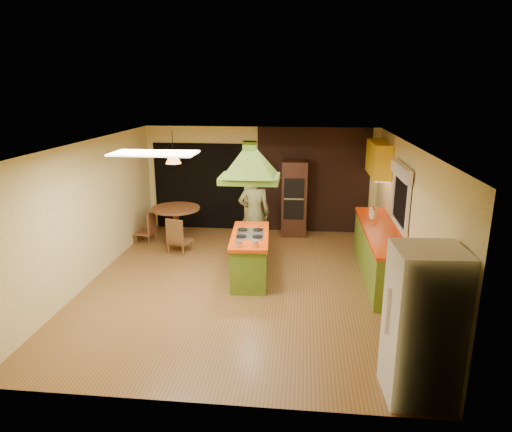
# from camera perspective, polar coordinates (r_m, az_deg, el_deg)

# --- Properties ---
(ground) EXTENTS (6.50, 6.50, 0.00)m
(ground) POSITION_cam_1_polar(r_m,az_deg,el_deg) (8.27, -1.60, -8.38)
(ground) COLOR brown
(ground) RESTS_ON ground
(room_walls) EXTENTS (5.50, 6.50, 6.50)m
(room_walls) POSITION_cam_1_polar(r_m,az_deg,el_deg) (7.84, -1.67, -0.02)
(room_walls) COLOR beige
(room_walls) RESTS_ON ground
(ceiling_plane) EXTENTS (6.50, 6.50, 0.00)m
(ceiling_plane) POSITION_cam_1_polar(r_m,az_deg,el_deg) (7.59, -1.74, 9.09)
(ceiling_plane) COLOR silver
(ceiling_plane) RESTS_ON room_walls
(brick_panel) EXTENTS (2.64, 0.03, 2.50)m
(brick_panel) POSITION_cam_1_polar(r_m,az_deg,el_deg) (10.92, 7.13, 4.41)
(brick_panel) COLOR #381E14
(brick_panel) RESTS_ON ground
(nook_opening) EXTENTS (2.20, 0.03, 2.10)m
(nook_opening) POSITION_cam_1_polar(r_m,az_deg,el_deg) (11.24, -7.09, 3.69)
(nook_opening) COLOR black
(nook_opening) RESTS_ON ground
(right_counter) EXTENTS (0.62, 3.05, 0.92)m
(right_counter) POSITION_cam_1_polar(r_m,az_deg,el_deg) (8.71, 15.16, -4.39)
(right_counter) COLOR olive
(right_counter) RESTS_ON ground
(upper_cabinets) EXTENTS (0.34, 1.40, 0.70)m
(upper_cabinets) POSITION_cam_1_polar(r_m,az_deg,el_deg) (9.90, 15.07, 6.93)
(upper_cabinets) COLOR yellow
(upper_cabinets) RESTS_ON room_walls
(window_right) EXTENTS (0.12, 1.35, 1.06)m
(window_right) POSITION_cam_1_polar(r_m,az_deg,el_deg) (8.21, 17.72, 3.70)
(window_right) COLOR black
(window_right) RESTS_ON room_walls
(fluor_panel) EXTENTS (1.20, 0.60, 0.03)m
(fluor_panel) POSITION_cam_1_polar(r_m,az_deg,el_deg) (6.68, -12.62, 7.66)
(fluor_panel) COLOR white
(fluor_panel) RESTS_ON ceiling_plane
(kitchen_island) EXTENTS (0.78, 1.69, 0.85)m
(kitchen_island) POSITION_cam_1_polar(r_m,az_deg,el_deg) (8.36, -0.76, -4.97)
(kitchen_island) COLOR #5E7F1F
(kitchen_island) RESTS_ON ground
(range_hood) EXTENTS (1.02, 0.74, 0.79)m
(range_hood) POSITION_cam_1_polar(r_m,az_deg,el_deg) (7.90, -0.80, 7.53)
(range_hood) COLOR #53761D
(range_hood) RESTS_ON ceiling_plane
(man) EXTENTS (0.70, 0.52, 1.78)m
(man) POSITION_cam_1_polar(r_m,az_deg,el_deg) (9.33, -0.23, 0.27)
(man) COLOR brown
(man) RESTS_ON ground
(refrigerator) EXTENTS (0.77, 0.73, 1.77)m
(refrigerator) POSITION_cam_1_polar(r_m,az_deg,el_deg) (5.44, 20.12, -12.64)
(refrigerator) COLOR silver
(refrigerator) RESTS_ON ground
(wall_oven) EXTENTS (0.60, 0.62, 1.76)m
(wall_oven) POSITION_cam_1_polar(r_m,az_deg,el_deg) (10.72, 4.78, 2.24)
(wall_oven) COLOR #452316
(wall_oven) RESTS_ON ground
(dining_table) EXTENTS (1.08, 1.08, 0.80)m
(dining_table) POSITION_cam_1_polar(r_m,az_deg,el_deg) (10.38, -9.95, -0.20)
(dining_table) COLOR brown
(dining_table) RESTS_ON ground
(chair_left) EXTENTS (0.43, 0.43, 0.70)m
(chair_left) POSITION_cam_1_polar(r_m,az_deg,el_deg) (10.56, -13.69, -1.38)
(chair_left) COLOR brown
(chair_left) RESTS_ON ground
(chair_near) EXTENTS (0.53, 0.53, 0.77)m
(chair_near) POSITION_cam_1_polar(r_m,az_deg,el_deg) (9.77, -9.51, -2.32)
(chair_near) COLOR brown
(chair_near) RESTS_ON ground
(pendant_lamp) EXTENTS (0.42, 0.42, 0.21)m
(pendant_lamp) POSITION_cam_1_polar(r_m,az_deg,el_deg) (10.10, -10.31, 7.09)
(pendant_lamp) COLOR #FF9E3F
(pendant_lamp) RESTS_ON ceiling_plane
(canister_large) EXTENTS (0.18, 0.18, 0.20)m
(canister_large) POSITION_cam_1_polar(r_m,az_deg,el_deg) (9.20, 14.44, 0.39)
(canister_large) COLOR beige
(canister_large) RESTS_ON right_counter
(canister_medium) EXTENTS (0.13, 0.13, 0.17)m
(canister_medium) POSITION_cam_1_polar(r_m,az_deg,el_deg) (9.15, 14.48, 0.21)
(canister_medium) COLOR #FFF6CD
(canister_medium) RESTS_ON right_counter
(canister_small) EXTENTS (0.16, 0.16, 0.17)m
(canister_small) POSITION_cam_1_polar(r_m,az_deg,el_deg) (9.31, 14.34, 0.49)
(canister_small) COLOR #FFF0CD
(canister_small) RESTS_ON right_counter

